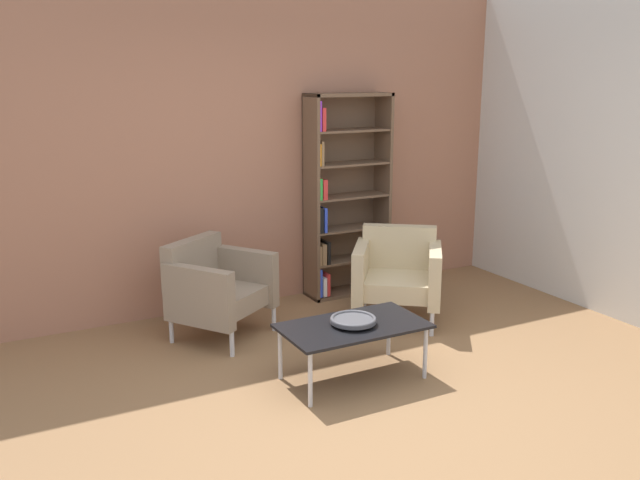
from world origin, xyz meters
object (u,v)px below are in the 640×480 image
coffee_table_low (353,329)px  armchair_corner_red (216,286)px  bookshelf_tall (341,199)px  armchair_spare_guest (398,273)px  decorative_bowl (353,320)px

coffee_table_low → armchair_corner_red: size_ratio=1.06×
bookshelf_tall → armchair_corner_red: bearing=-161.2°
armchair_corner_red → coffee_table_low: bearing=-99.3°
bookshelf_tall → armchair_spare_guest: bearing=-85.0°
decorative_bowl → armchair_spare_guest: size_ratio=0.34×
bookshelf_tall → decorative_bowl: 1.97m
armchair_corner_red → armchair_spare_guest: 1.55m
decorative_bowl → armchair_spare_guest: armchair_spare_guest is taller
coffee_table_low → armchair_spare_guest: size_ratio=1.06×
armchair_corner_red → armchair_spare_guest: size_ratio=1.00×
coffee_table_low → decorative_bowl: (0.00, 0.00, 0.07)m
bookshelf_tall → coffee_table_low: size_ratio=1.90×
bookshelf_tall → armchair_corner_red: size_ratio=2.01×
armchair_corner_red → bookshelf_tall: bearing=-15.5°
armchair_spare_guest → bookshelf_tall: bearing=131.5°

